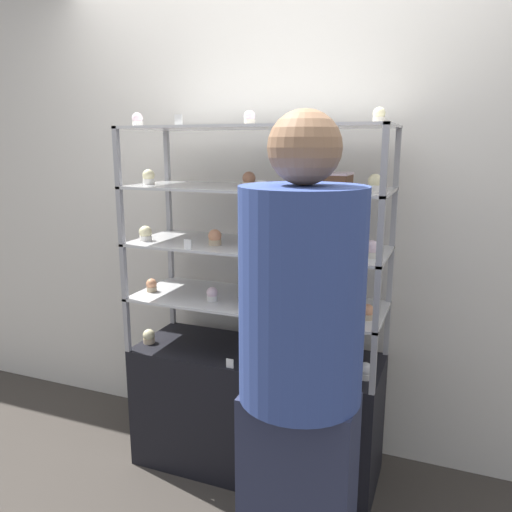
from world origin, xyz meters
TOP-DOWN VIEW (x-y plane):
  - ground_plane at (0.00, 0.00)m, footprint 20.00×20.00m
  - back_wall at (0.00, 0.37)m, footprint 8.00×0.05m
  - display_base at (0.00, 0.00)m, footprint 1.22×0.46m
  - display_riser_lower at (0.00, 0.00)m, footprint 1.22×0.46m
  - display_riser_middle at (0.00, 0.00)m, footprint 1.22×0.46m
  - display_riser_upper at (0.00, 0.00)m, footprint 1.22×0.46m
  - display_riser_top at (0.00, 0.00)m, footprint 1.22×0.46m
  - layer_cake_centerpiece at (0.04, 0.07)m, footprint 0.22×0.22m
  - sheet_cake_frosted at (0.34, 0.03)m, footprint 0.19×0.16m
  - cupcake_0 at (-0.56, -0.09)m, footprint 0.06×0.06m
  - cupcake_1 at (0.01, -0.05)m, footprint 0.06×0.06m
  - cupcake_2 at (0.55, -0.08)m, footprint 0.06×0.06m
  - price_tag_0 at (-0.05, -0.21)m, footprint 0.04×0.00m
  - cupcake_3 at (-0.55, -0.06)m, footprint 0.05×0.05m
  - cupcake_4 at (-0.19, -0.09)m, footprint 0.05×0.05m
  - cupcake_5 at (0.19, -0.06)m, footprint 0.05×0.05m
  - cupcake_6 at (0.55, -0.08)m, footprint 0.05×0.05m
  - price_tag_1 at (0.38, -0.21)m, footprint 0.04×0.00m
  - cupcake_7 at (-0.54, -0.10)m, footprint 0.06×0.06m
  - cupcake_8 at (-0.18, -0.07)m, footprint 0.06×0.06m
  - cupcake_9 at (0.55, -0.08)m, footprint 0.06×0.06m
  - price_tag_2 at (-0.25, -0.21)m, footprint 0.04×0.00m
  - cupcake_10 at (-0.54, -0.06)m, footprint 0.06×0.06m
  - cupcake_11 at (0.00, -0.09)m, footprint 0.06×0.06m
  - cupcake_12 at (0.55, -0.06)m, footprint 0.06×0.06m
  - price_tag_3 at (0.11, -0.21)m, footprint 0.04×0.00m
  - cupcake_13 at (-0.55, -0.11)m, footprint 0.05×0.05m
  - cupcake_14 at (-0.01, -0.06)m, footprint 0.05×0.05m
  - cupcake_15 at (0.55, -0.05)m, footprint 0.05×0.05m
  - price_tag_4 at (-0.28, -0.21)m, footprint 0.04×0.00m
  - customer_figure at (0.42, -0.66)m, footprint 0.41×0.41m

SIDE VIEW (x-z plane):
  - ground_plane at x=0.00m, z-range 0.00..0.00m
  - display_base at x=0.00m, z-range 0.00..0.63m
  - price_tag_0 at x=-0.05m, z-range 0.63..0.68m
  - cupcake_0 at x=-0.56m, z-range 0.63..0.70m
  - cupcake_1 at x=0.01m, z-range 0.63..0.70m
  - cupcake_2 at x=0.55m, z-range 0.63..0.70m
  - display_riser_lower at x=0.00m, z-range 0.75..1.02m
  - price_tag_1 at x=0.38m, z-range 0.90..0.95m
  - customer_figure at x=0.42m, z-range 0.06..1.80m
  - cupcake_3 at x=-0.55m, z-range 0.90..0.97m
  - cupcake_4 at x=-0.19m, z-range 0.90..0.97m
  - cupcake_5 at x=0.19m, z-range 0.90..0.97m
  - cupcake_6 at x=0.55m, z-range 0.90..0.97m
  - display_riser_middle at x=0.00m, z-range 1.02..1.29m
  - price_tag_2 at x=-0.25m, z-range 1.17..1.22m
  - cupcake_7 at x=-0.54m, z-range 1.17..1.25m
  - cupcake_8 at x=-0.18m, z-range 1.17..1.25m
  - cupcake_9 at x=0.55m, z-range 1.17..1.25m
  - layer_cake_centerpiece at x=0.04m, z-range 1.17..1.30m
  - back_wall at x=0.00m, z-range 0.00..2.60m
  - display_riser_upper at x=0.00m, z-range 1.29..1.56m
  - price_tag_3 at x=0.11m, z-range 1.45..1.49m
  - cupcake_10 at x=-0.54m, z-range 1.44..1.52m
  - cupcake_11 at x=0.00m, z-range 1.44..1.52m
  - cupcake_12 at x=0.55m, z-range 1.44..1.52m
  - sheet_cake_frosted at x=0.34m, z-range 1.45..1.52m
  - display_riser_top at x=0.00m, z-range 1.56..1.84m
  - price_tag_4 at x=-0.28m, z-range 1.72..1.76m
  - cupcake_13 at x=-0.55m, z-range 1.72..1.78m
  - cupcake_14 at x=-0.01m, z-range 1.72..1.78m
  - cupcake_15 at x=0.55m, z-range 1.72..1.78m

